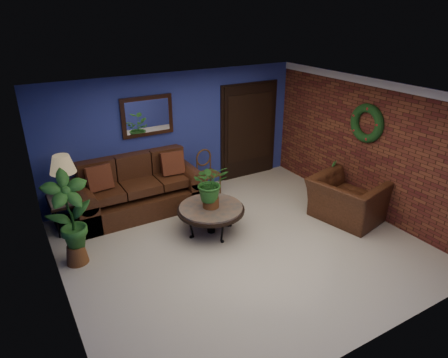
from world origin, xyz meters
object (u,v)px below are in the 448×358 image
coffee_table (211,210)px  side_chair (207,169)px  table_lamp (63,171)px  end_table (69,204)px  armchair (347,200)px  sofa (138,193)px

coffee_table → side_chair: (0.71, 1.48, 0.09)m
table_lamp → side_chair: (2.78, 0.07, -0.56)m
end_table → armchair: size_ratio=0.55×
end_table → side_chair: (2.78, 0.07, 0.06)m
sofa → armchair: 3.93m
coffee_table → table_lamp: bearing=145.9°
sofa → table_lamp: bearing=-178.1°
end_table → coffee_table: bearing=-34.1°
side_chair → coffee_table: bearing=-122.5°
sofa → coffee_table: 1.66m
table_lamp → side_chair: bearing=1.4°
table_lamp → armchair: table_lamp is taller
sofa → coffee_table: size_ratio=2.08×
table_lamp → sofa: bearing=1.9°
end_table → side_chair: size_ratio=0.72×
table_lamp → coffee_table: bearing=-34.1°
armchair → coffee_table: bearing=58.1°
sofa → table_lamp: (-1.26, -0.04, 0.73)m
sofa → side_chair: (1.52, 0.03, 0.17)m
armchair → end_table: bearing=50.9°
sofa → end_table: bearing=-178.1°
sofa → table_lamp: size_ratio=3.29×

